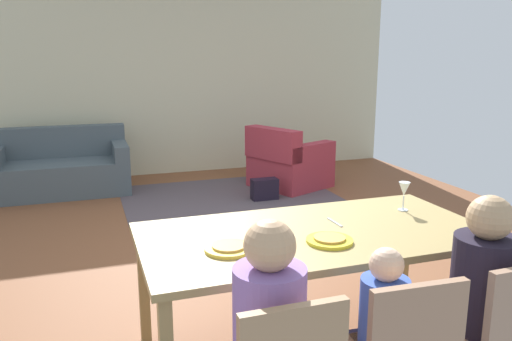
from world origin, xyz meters
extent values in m
cube|color=brown|center=(0.00, 0.44, -0.01)|extent=(6.80, 6.08, 0.02)
cube|color=beige|center=(0.00, 3.53, 1.35)|extent=(6.80, 0.10, 2.70)
cube|color=#A28A51|center=(-0.10, -1.53, 0.74)|extent=(1.96, 0.99, 0.04)
cube|color=#A28A51|center=(0.82, -1.97, 0.36)|extent=(0.06, 0.06, 0.72)
cube|color=#A28A51|center=(-1.02, -1.10, 0.36)|extent=(0.06, 0.06, 0.72)
cube|color=#A28A51|center=(0.82, -1.10, 0.36)|extent=(0.06, 0.06, 0.72)
cylinder|color=yellow|center=(-0.64, -1.65, 0.77)|extent=(0.25, 0.25, 0.02)
cylinder|color=gold|center=(-0.64, -1.65, 0.78)|extent=(0.17, 0.17, 0.01)
cylinder|color=yellow|center=(-0.10, -1.71, 0.77)|extent=(0.25, 0.25, 0.02)
cylinder|color=gold|center=(-0.10, -1.71, 0.78)|extent=(0.17, 0.17, 0.01)
cylinder|color=silver|center=(0.61, -1.35, 0.76)|extent=(0.06, 0.06, 0.01)
cylinder|color=silver|center=(0.61, -1.35, 0.81)|extent=(0.01, 0.01, 0.09)
cone|color=silver|center=(0.61, -1.35, 0.90)|extent=(0.07, 0.07, 0.09)
cube|color=silver|center=(-0.39, -1.58, 0.76)|extent=(0.02, 0.15, 0.01)
cube|color=silver|center=(0.08, -1.43, 0.76)|extent=(0.02, 0.17, 0.01)
cylinder|color=#8E68B6|center=(-0.64, -2.25, 0.68)|extent=(0.30, 0.30, 0.46)
sphere|color=tan|center=(-0.64, -2.25, 1.00)|extent=(0.21, 0.21, 0.21)
cube|color=#9E7458|center=(-0.11, -2.50, 0.66)|extent=(0.42, 0.06, 0.42)
cylinder|color=#3653B1|center=(-0.10, -2.25, 0.62)|extent=(0.22, 0.22, 0.33)
sphere|color=beige|center=(-0.10, -2.25, 0.85)|extent=(0.15, 0.15, 0.15)
cube|color=#9D785E|center=(0.44, -2.31, 0.43)|extent=(0.43, 0.43, 0.04)
cylinder|color=black|center=(0.44, -2.25, 0.68)|extent=(0.30, 0.30, 0.46)
sphere|color=tan|center=(0.44, -2.25, 1.00)|extent=(0.21, 0.21, 0.21)
cube|color=#4C4247|center=(0.38, 1.95, 0.00)|extent=(2.60, 1.80, 0.01)
cube|color=#455157|center=(-1.60, 2.75, 0.21)|extent=(1.65, 0.84, 0.42)
cube|color=#455157|center=(-1.60, 3.09, 0.62)|extent=(1.65, 0.20, 0.40)
cube|color=#455157|center=(-0.86, 2.75, 0.52)|extent=(0.18, 0.84, 0.20)
cube|color=#9F2F3A|center=(1.30, 2.15, 0.21)|extent=(1.11, 1.12, 0.42)
cube|color=#9F2F3A|center=(0.99, 2.02, 0.62)|extent=(0.53, 0.86, 0.40)
cube|color=#9F2F3A|center=(1.44, 1.85, 0.52)|extent=(0.84, 0.51, 0.20)
cube|color=#9F2F3A|center=(1.16, 2.46, 0.52)|extent=(0.84, 0.51, 0.20)
cube|color=black|center=(0.75, 1.65, 0.13)|extent=(0.32, 0.16, 0.26)
camera|label=1|loc=(-1.30, -4.01, 1.73)|focal=35.77mm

